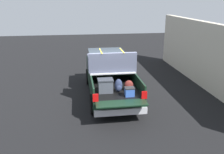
# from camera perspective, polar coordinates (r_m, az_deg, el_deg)

# --- Properties ---
(ground_plane) EXTENTS (40.00, 40.00, 0.00)m
(ground_plane) POSITION_cam_1_polar(r_m,az_deg,el_deg) (11.42, -0.44, -4.32)
(ground_plane) COLOR black
(pickup_truck) EXTENTS (6.05, 2.06, 2.23)m
(pickup_truck) POSITION_cam_1_polar(r_m,az_deg,el_deg) (11.41, -0.69, 0.78)
(pickup_truck) COLOR black
(pickup_truck) RESTS_ON ground_plane
(building_facade) EXTENTS (11.49, 0.36, 3.24)m
(building_facade) POSITION_cam_1_polar(r_m,az_deg,el_deg) (12.90, 21.72, 4.56)
(building_facade) COLOR beige
(building_facade) RESTS_ON ground_plane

